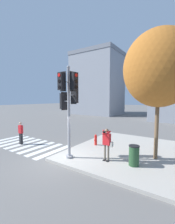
{
  "coord_description": "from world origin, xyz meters",
  "views": [
    {
      "loc": [
        5.96,
        -5.9,
        3.47
      ],
      "look_at": [
        1.24,
        1.14,
        2.72
      ],
      "focal_mm": 24.0,
      "sensor_mm": 36.0,
      "label": 1
    }
  ],
  "objects_px": {
    "person_photographer": "(107,142)",
    "trash_bin": "(134,155)",
    "traffic_signal_pole": "(69,99)",
    "pedestrian_distant": "(21,132)",
    "fire_hydrant": "(96,140)",
    "street_tree": "(159,69)"
  },
  "relations": [
    {
      "from": "traffic_signal_pole",
      "to": "fire_hydrant",
      "type": "xyz_separation_m",
      "value": [
        0.06,
        2.81,
        -2.93
      ]
    },
    {
      "from": "pedestrian_distant",
      "to": "traffic_signal_pole",
      "type": "bearing_deg",
      "value": -2.73
    },
    {
      "from": "pedestrian_distant",
      "to": "trash_bin",
      "type": "relative_size",
      "value": 1.7
    },
    {
      "from": "pedestrian_distant",
      "to": "trash_bin",
      "type": "distance_m",
      "value": 8.42
    },
    {
      "from": "person_photographer",
      "to": "trash_bin",
      "type": "height_order",
      "value": "person_photographer"
    },
    {
      "from": "traffic_signal_pole",
      "to": "person_photographer",
      "type": "bearing_deg",
      "value": 22.3
    },
    {
      "from": "street_tree",
      "to": "person_photographer",
      "type": "bearing_deg",
      "value": -140.24
    },
    {
      "from": "traffic_signal_pole",
      "to": "street_tree",
      "type": "relative_size",
      "value": 0.73
    },
    {
      "from": "fire_hydrant",
      "to": "trash_bin",
      "type": "height_order",
      "value": "trash_bin"
    },
    {
      "from": "traffic_signal_pole",
      "to": "person_photographer",
      "type": "xyz_separation_m",
      "value": [
        1.95,
        0.8,
        -2.27
      ]
    },
    {
      "from": "person_photographer",
      "to": "traffic_signal_pole",
      "type": "bearing_deg",
      "value": -157.7
    },
    {
      "from": "person_photographer",
      "to": "fire_hydrant",
      "type": "bearing_deg",
      "value": 133.1
    },
    {
      "from": "pedestrian_distant",
      "to": "fire_hydrant",
      "type": "height_order",
      "value": "pedestrian_distant"
    },
    {
      "from": "person_photographer",
      "to": "fire_hydrant",
      "type": "distance_m",
      "value": 2.83
    },
    {
      "from": "fire_hydrant",
      "to": "street_tree",
      "type": "bearing_deg",
      "value": -3.54
    },
    {
      "from": "traffic_signal_pole",
      "to": "trash_bin",
      "type": "bearing_deg",
      "value": 17.12
    },
    {
      "from": "fire_hydrant",
      "to": "person_photographer",
      "type": "bearing_deg",
      "value": -46.9
    },
    {
      "from": "street_tree",
      "to": "traffic_signal_pole",
      "type": "bearing_deg",
      "value": -147.78
    },
    {
      "from": "street_tree",
      "to": "fire_hydrant",
      "type": "relative_size",
      "value": 9.01
    },
    {
      "from": "traffic_signal_pole",
      "to": "street_tree",
      "type": "height_order",
      "value": "street_tree"
    },
    {
      "from": "traffic_signal_pole",
      "to": "fire_hydrant",
      "type": "distance_m",
      "value": 4.06
    },
    {
      "from": "traffic_signal_pole",
      "to": "pedestrian_distant",
      "type": "xyz_separation_m",
      "value": [
        -5.05,
        0.24,
        -2.56
      ]
    }
  ]
}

